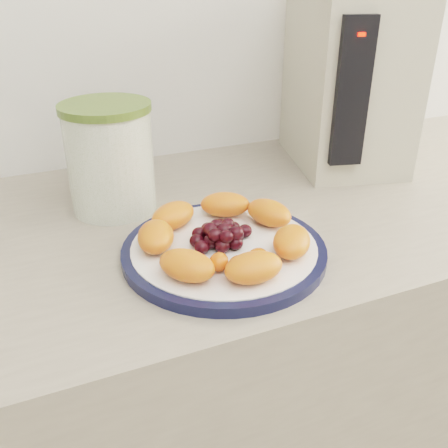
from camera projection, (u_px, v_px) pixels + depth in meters
name	position (u px, v px, depth m)	size (l,w,h in m)	color
counter	(246.00, 397.00, 1.06)	(3.50, 0.60, 0.90)	gray
cabinet_face	(246.00, 407.00, 1.07)	(3.48, 0.58, 0.84)	#917651
plate_rim	(224.00, 251.00, 0.70)	(0.29, 0.29, 0.01)	#121735
plate_face	(224.00, 250.00, 0.70)	(0.26, 0.26, 0.02)	white
canister	(111.00, 161.00, 0.80)	(0.14, 0.14, 0.16)	#41601A
canister_lid	(105.00, 107.00, 0.76)	(0.14, 0.14, 0.01)	#52682C
appliance_body	(348.00, 79.00, 0.96)	(0.19, 0.27, 0.33)	#B8B29C
appliance_panel	(352.00, 94.00, 0.84)	(0.06, 0.02, 0.25)	black
appliance_led	(361.00, 34.00, 0.78)	(0.01, 0.01, 0.01)	#FF0C05
fruit_plate	(223.00, 235.00, 0.69)	(0.25, 0.24, 0.04)	#ED5920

